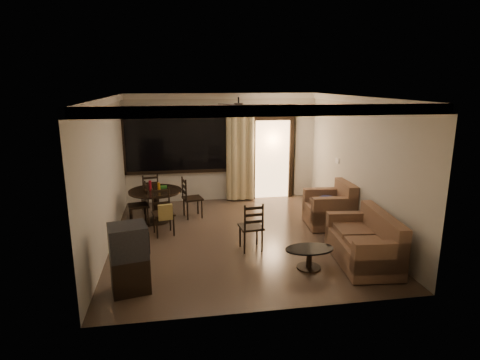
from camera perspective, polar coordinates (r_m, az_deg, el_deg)
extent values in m
plane|color=#7F6651|center=(8.26, -0.20, -8.09)|extent=(5.50, 5.50, 0.00)
plane|color=beige|center=(10.52, -2.60, 4.61)|extent=(5.00, 0.00, 5.00)
plane|color=beige|center=(5.24, 4.60, -4.91)|extent=(5.00, 0.00, 5.00)
plane|color=beige|center=(7.85, -18.52, 0.74)|extent=(0.00, 5.50, 5.50)
plane|color=beige|center=(8.59, 16.49, 1.97)|extent=(0.00, 5.50, 5.50)
plane|color=white|center=(7.67, -0.22, 11.72)|extent=(5.50, 5.50, 0.00)
cube|color=black|center=(10.39, -8.64, 5.33)|extent=(2.70, 0.04, 1.45)
cylinder|color=black|center=(10.22, -8.23, 9.74)|extent=(3.20, 0.03, 0.03)
cube|color=#FFC684|center=(10.78, 4.61, 2.91)|extent=(0.91, 0.03, 2.08)
cube|color=white|center=(9.54, 13.67, 2.67)|extent=(0.02, 0.18, 0.12)
cylinder|color=black|center=(7.67, -0.21, 11.28)|extent=(0.03, 0.03, 0.12)
cylinder|color=black|center=(7.67, -0.21, 10.60)|extent=(0.16, 0.16, 0.08)
cylinder|color=black|center=(9.11, -11.97, -1.55)|extent=(1.17, 1.17, 0.04)
cylinder|color=black|center=(9.21, -11.86, -3.66)|extent=(0.12, 0.12, 0.68)
cylinder|color=black|center=(9.32, -11.76, -5.70)|extent=(0.59, 0.59, 0.03)
cylinder|color=maroon|center=(9.11, -12.67, -0.75)|extent=(0.06, 0.06, 0.22)
cylinder|color=#C17F14|center=(9.05, -11.46, -0.91)|extent=(0.06, 0.06, 0.18)
cube|color=#267623|center=(9.25, -10.80, -0.98)|extent=(0.14, 0.10, 0.05)
cube|color=black|center=(9.04, -14.25, -3.55)|extent=(0.50, 0.50, 0.04)
cube|color=black|center=(9.35, -6.76, -2.61)|extent=(0.50, 0.50, 0.04)
cube|color=black|center=(8.39, -10.86, -4.72)|extent=(0.50, 0.50, 0.04)
cube|color=tan|center=(8.14, -10.57, -4.54)|extent=(0.29, 0.14, 0.32)
cube|color=black|center=(9.94, -12.71, -1.87)|extent=(0.50, 0.50, 0.04)
cube|color=black|center=(6.40, -15.34, -12.71)|extent=(0.63, 0.60, 0.55)
cube|color=black|center=(6.19, -15.65, -8.37)|extent=(0.63, 0.60, 0.49)
cube|color=black|center=(6.21, -13.10, -8.10)|extent=(0.10, 0.39, 0.33)
cube|color=#4D3124|center=(7.39, 16.98, -9.57)|extent=(1.02, 1.70, 0.41)
cube|color=#4D3124|center=(7.38, 19.59, -6.97)|extent=(0.36, 1.64, 0.66)
cube|color=#4D3124|center=(6.69, 19.28, -10.34)|extent=(0.88, 0.27, 0.51)
cube|color=#4D3124|center=(7.94, 15.27, -6.21)|extent=(0.88, 0.27, 0.51)
cube|color=#4D3124|center=(7.28, 16.74, -7.91)|extent=(0.75, 1.48, 0.12)
cube|color=#4D3124|center=(9.01, 12.48, -4.87)|extent=(1.02, 1.02, 0.45)
cube|color=#4D3124|center=(9.01, 14.80, -2.55)|extent=(0.30, 0.96, 0.72)
cube|color=#4D3124|center=(8.60, 13.27, -4.24)|extent=(0.96, 0.28, 0.56)
cube|color=#4D3124|center=(9.28, 11.88, -2.84)|extent=(0.96, 0.28, 0.56)
cube|color=#4D3124|center=(8.92, 12.22, -3.32)|extent=(0.72, 0.77, 0.13)
ellipsoid|color=navy|center=(8.88, 12.26, -2.60)|extent=(0.40, 0.33, 0.12)
ellipsoid|color=black|center=(6.92, 9.87, -9.63)|extent=(0.83, 0.50, 0.03)
cylinder|color=black|center=(6.99, 9.81, -10.96)|extent=(0.09, 0.09, 0.33)
cylinder|color=black|center=(7.06, 9.75, -12.15)|extent=(0.41, 0.41, 0.03)
cube|color=black|center=(7.53, 1.57, -6.68)|extent=(0.45, 0.45, 0.04)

